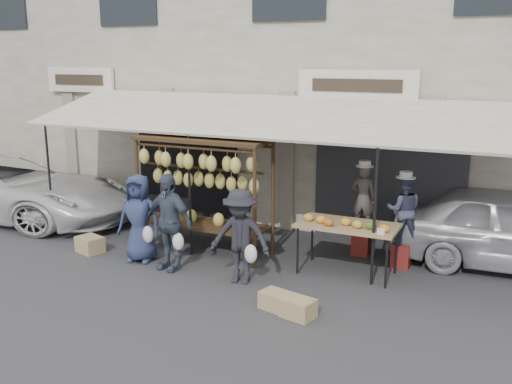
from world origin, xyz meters
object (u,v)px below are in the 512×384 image
banana_rack (202,173)px  crate_near_b (298,308)px  customer_left (139,218)px  customer_right (240,237)px  vendor_left (363,198)px  customer_mid (169,222)px  produce_table (347,226)px  crate_far (90,244)px  vendor_right (404,210)px  crate_near_a (276,300)px

banana_rack → crate_near_b: banana_rack is taller
customer_left → customer_right: bearing=-15.8°
vendor_left → customer_mid: 3.64m
customer_left → customer_right: (2.15, -0.15, -0.02)m
customer_left → crate_near_b: customer_left is taller
produce_table → crate_near_b: size_ratio=3.70×
crate_near_b → crate_far: bearing=168.6°
customer_right → crate_near_b: 1.72m
vendor_right → customer_left: size_ratio=0.76×
vendor_right → crate_near_a: vendor_right is taller
vendor_right → crate_near_b: bearing=56.3°
banana_rack → customer_mid: (-0.10, -1.02, -0.70)m
customer_left → customer_mid: 0.73m
customer_mid → crate_near_b: bearing=-8.4°
crate_near_a → crate_far: crate_far is taller
banana_rack → customer_mid: 1.24m
vendor_left → crate_near_b: (-0.10, -3.07, -0.97)m
banana_rack → crate_near_b: (2.68, -1.88, -1.43)m
customer_mid → customer_right: bearing=7.3°
crate_near_b → vendor_right: bearing=71.0°
vendor_right → customer_right: bearing=24.6°
produce_table → customer_mid: 3.11m
crate_near_b → customer_mid: bearing=162.9°
customer_mid → produce_table: bearing=28.9°
banana_rack → vendor_left: 3.06m
vendor_left → customer_left: size_ratio=0.79×
vendor_right → customer_right: size_ratio=0.77×
customer_left → crate_near_b: bearing=-27.3°
banana_rack → crate_near_a: bearing=-37.6°
vendor_left → customer_left: 4.18m
vendor_left → vendor_right: vendor_left is taller
banana_rack → customer_left: size_ratio=1.59×
customer_right → vendor_right: bearing=31.8°
customer_right → crate_far: bearing=170.5°
produce_table → vendor_right: vendor_right is taller
produce_table → customer_left: 3.76m
customer_mid → crate_near_b: (2.79, -0.86, -0.73)m
customer_right → crate_near_a: customer_right is taller
customer_left → customer_mid: size_ratio=0.94×
vendor_right → customer_mid: customer_mid is taller
banana_rack → crate_near_b: size_ratio=5.65×
banana_rack → crate_near_a: (2.28, -1.75, -1.43)m
customer_mid → customer_right: size_ratio=1.08×
crate_near_a → vendor_right: bearing=62.5°
banana_rack → vendor_right: 3.74m
vendor_right → crate_near_a: 3.04m
produce_table → crate_near_a: produce_table is taller
produce_table → vendor_right: (0.80, 0.77, 0.19)m
crate_far → crate_near_b: bearing=-11.4°
produce_table → customer_left: (-3.64, -0.96, -0.06)m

